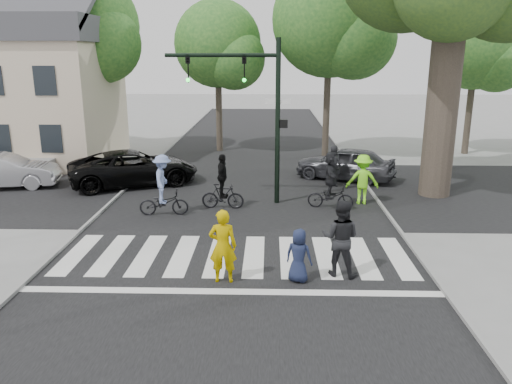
# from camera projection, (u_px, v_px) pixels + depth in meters

# --- Properties ---
(ground) EXTENTS (120.00, 120.00, 0.00)m
(ground) POSITION_uv_depth(u_px,v_px,m) (234.00, 271.00, 12.95)
(ground) COLOR gray
(ground) RESTS_ON ground
(road_stem) EXTENTS (10.00, 70.00, 0.01)m
(road_stem) POSITION_uv_depth(u_px,v_px,m) (244.00, 212.00, 17.77)
(road_stem) COLOR black
(road_stem) RESTS_ON ground
(road_cross) EXTENTS (70.00, 10.00, 0.01)m
(road_cross) POSITION_uv_depth(u_px,v_px,m) (247.00, 190.00, 20.66)
(road_cross) COLOR black
(road_cross) RESTS_ON ground
(curb_left) EXTENTS (0.10, 70.00, 0.10)m
(curb_left) POSITION_uv_depth(u_px,v_px,m) (103.00, 210.00, 17.89)
(curb_left) COLOR gray
(curb_left) RESTS_ON ground
(curb_right) EXTENTS (0.10, 70.00, 0.10)m
(curb_right) POSITION_uv_depth(u_px,v_px,m) (386.00, 212.00, 17.62)
(curb_right) COLOR gray
(curb_right) RESTS_ON ground
(crosswalk) EXTENTS (10.00, 3.85, 0.01)m
(crosswalk) POSITION_uv_depth(u_px,v_px,m) (235.00, 260.00, 13.59)
(crosswalk) COLOR silver
(crosswalk) RESTS_ON ground
(traffic_signal) EXTENTS (4.45, 0.29, 6.00)m
(traffic_signal) POSITION_uv_depth(u_px,v_px,m) (254.00, 98.00, 17.88)
(traffic_signal) COLOR black
(traffic_signal) RESTS_ON ground
(bg_tree_0) EXTENTS (5.46, 5.20, 8.97)m
(bg_tree_0) POSITION_uv_depth(u_px,v_px,m) (1.00, 41.00, 27.09)
(bg_tree_0) COLOR brown
(bg_tree_0) RESTS_ON ground
(bg_tree_1) EXTENTS (6.09, 5.80, 9.80)m
(bg_tree_1) POSITION_uv_depth(u_px,v_px,m) (88.00, 30.00, 26.32)
(bg_tree_1) COLOR brown
(bg_tree_1) RESTS_ON ground
(bg_tree_2) EXTENTS (5.04, 4.80, 8.40)m
(bg_tree_2) POSITION_uv_depth(u_px,v_px,m) (222.00, 48.00, 27.47)
(bg_tree_2) COLOR brown
(bg_tree_2) RESTS_ON ground
(bg_tree_3) EXTENTS (6.30, 6.00, 10.20)m
(bg_tree_3) POSITION_uv_depth(u_px,v_px,m) (336.00, 24.00, 25.70)
(bg_tree_3) COLOR brown
(bg_tree_3) RESTS_ON ground
(bg_tree_4) EXTENTS (4.83, 4.60, 8.15)m
(bg_tree_4) POSITION_uv_depth(u_px,v_px,m) (482.00, 50.00, 26.67)
(bg_tree_4) COLOR brown
(bg_tree_4) RESTS_ON ground
(house) EXTENTS (8.40, 8.10, 8.82)m
(house) POSITION_uv_depth(u_px,v_px,m) (30.00, 87.00, 25.71)
(house) COLOR beige
(house) RESTS_ON ground
(pedestrian_woman) EXTENTS (0.68, 0.45, 1.86)m
(pedestrian_woman) POSITION_uv_depth(u_px,v_px,m) (223.00, 246.00, 12.09)
(pedestrian_woman) COLOR #C09E00
(pedestrian_woman) RESTS_ON ground
(pedestrian_child) EXTENTS (0.77, 0.64, 1.36)m
(pedestrian_child) POSITION_uv_depth(u_px,v_px,m) (299.00, 256.00, 12.18)
(pedestrian_child) COLOR #1B2240
(pedestrian_child) RESTS_ON ground
(pedestrian_adult) EXTENTS (1.15, 1.02, 1.98)m
(pedestrian_adult) POSITION_uv_depth(u_px,v_px,m) (340.00, 238.00, 12.47)
(pedestrian_adult) COLOR black
(pedestrian_adult) RESTS_ON ground
(cyclist_left) EXTENTS (1.73, 1.15, 2.15)m
(cyclist_left) POSITION_uv_depth(u_px,v_px,m) (163.00, 189.00, 17.20)
(cyclist_left) COLOR black
(cyclist_left) RESTS_ON ground
(cyclist_mid) EXTENTS (1.56, 0.96, 2.01)m
(cyclist_mid) POSITION_uv_depth(u_px,v_px,m) (223.00, 187.00, 17.98)
(cyclist_mid) COLOR black
(cyclist_mid) RESTS_ON ground
(cyclist_right) EXTENTS (1.74, 1.62, 2.11)m
(cyclist_right) POSITION_uv_depth(u_px,v_px,m) (331.00, 183.00, 17.98)
(cyclist_right) COLOR black
(cyclist_right) RESTS_ON ground
(car_suv) EXTENTS (5.94, 4.43, 1.50)m
(car_suv) POSITION_uv_depth(u_px,v_px,m) (134.00, 168.00, 21.33)
(car_suv) COLOR black
(car_suv) RESTS_ON ground
(car_silver) EXTENTS (4.57, 2.33, 1.43)m
(car_silver) POSITION_uv_depth(u_px,v_px,m) (4.00, 171.00, 20.86)
(car_silver) COLOR #B7B6BC
(car_silver) RESTS_ON ground
(car_grey) EXTENTS (4.67, 3.37, 1.48)m
(car_grey) POSITION_uv_depth(u_px,v_px,m) (345.00, 163.00, 22.22)
(car_grey) COLOR #35353A
(car_grey) RESTS_ON ground
(bystander_hivis) EXTENTS (1.23, 0.73, 1.87)m
(bystander_hivis) POSITION_uv_depth(u_px,v_px,m) (362.00, 179.00, 18.54)
(bystander_hivis) COLOR #85FF21
(bystander_hivis) RESTS_ON ground
(bystander_dark) EXTENTS (0.76, 0.64, 1.78)m
(bystander_dark) POSITION_uv_depth(u_px,v_px,m) (333.00, 166.00, 21.05)
(bystander_dark) COLOR black
(bystander_dark) RESTS_ON ground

